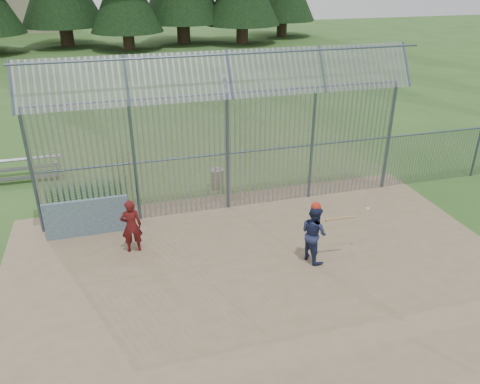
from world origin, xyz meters
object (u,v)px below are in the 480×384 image
object	(u,v)px
onlooker	(131,226)
bleacher	(20,170)
trash_can	(217,178)
batter	(314,233)
dugout_wall	(87,218)

from	to	relation	value
onlooker	bleacher	bearing A→B (deg)	-58.36
trash_can	bleacher	distance (m)	7.72
trash_can	bleacher	size ratio (longest dim) A/B	0.27
batter	bleacher	distance (m)	11.97
onlooker	bleacher	world-z (taller)	onlooker
dugout_wall	trash_can	distance (m)	5.15
batter	onlooker	distance (m)	5.19
trash_can	bleacher	xyz separation A→B (m)	(-7.19, 2.80, 0.03)
dugout_wall	batter	bearing A→B (deg)	-27.10
onlooker	batter	bearing A→B (deg)	159.86
batter	bleacher	world-z (taller)	batter
onlooker	trash_can	distance (m)	4.93
dugout_wall	batter	xyz separation A→B (m)	(6.10, -3.12, 0.25)
onlooker	dugout_wall	bearing A→B (deg)	-45.18
batter	bleacher	size ratio (longest dim) A/B	0.57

